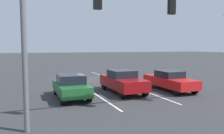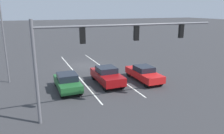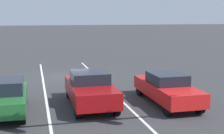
% 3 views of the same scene
% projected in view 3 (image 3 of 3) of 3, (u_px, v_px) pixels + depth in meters
% --- Properties ---
extents(ground_plane, '(240.00, 240.00, 0.00)m').
position_uv_depth(ground_plane, '(69.00, 76.00, 21.44)').
color(ground_plane, '#333335').
extents(lane_stripe_left_divider, '(0.12, 17.59, 0.01)m').
position_uv_depth(lane_stripe_left_divider, '(103.00, 83.00, 19.19)').
color(lane_stripe_left_divider, silver).
rests_on(lane_stripe_left_divider, ground_plane).
extents(lane_stripe_center_divider, '(0.12, 17.59, 0.01)m').
position_uv_depth(lane_stripe_center_divider, '(44.00, 86.00, 18.33)').
color(lane_stripe_center_divider, silver).
rests_on(lane_stripe_center_divider, ground_plane).
extents(car_maroon_midlane_front, '(1.88, 4.48, 1.57)m').
position_uv_depth(car_maroon_midlane_front, '(90.00, 89.00, 14.32)').
color(car_maroon_midlane_front, maroon).
rests_on(car_maroon_midlane_front, ground_plane).
extents(car_red_leftlane_front, '(1.73, 4.69, 1.45)m').
position_uv_depth(car_red_leftlane_front, '(167.00, 88.00, 14.71)').
color(car_red_leftlane_front, red).
rests_on(car_red_leftlane_front, ground_plane).
extents(car_darkgreen_rightlane_front, '(1.77, 4.09, 1.48)m').
position_uv_depth(car_darkgreen_rightlane_front, '(5.00, 96.00, 13.11)').
color(car_darkgreen_rightlane_front, '#1E5928').
rests_on(car_darkgreen_rightlane_front, ground_plane).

